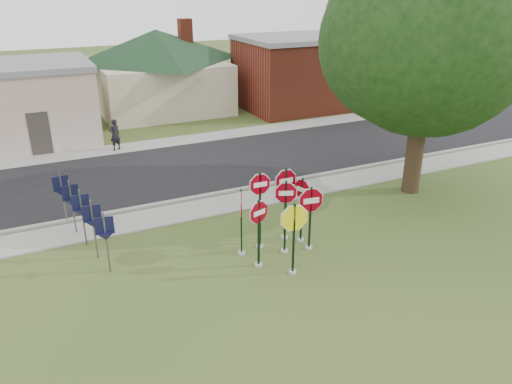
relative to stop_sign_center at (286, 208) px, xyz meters
name	(u,v)px	position (x,y,z in m)	size (l,w,h in m)	color
ground	(295,273)	(-0.32, -1.26, -1.57)	(120.00, 120.00, 0.00)	#39541F
sidewalk_near	(226,204)	(-0.32, 4.24, -1.54)	(60.00, 1.60, 0.06)	gray
road	(189,168)	(-0.32, 8.74, -1.55)	(60.00, 7.00, 0.04)	black
sidewalk_far	(164,143)	(-0.32, 13.04, -1.54)	(60.00, 1.60, 0.06)	gray
curb	(216,194)	(-0.32, 5.24, -1.50)	(60.00, 0.20, 0.14)	gray
stop_sign_center	(286,208)	(0.00, 0.00, 0.00)	(0.91, 0.37, 2.57)	#A7A69C
stop_sign_yellow	(294,229)	(-0.38, -1.21, -0.09)	(1.15, 0.24, 2.41)	#A7A69C
stop_sign_left	(259,225)	(-1.12, -0.40, -0.18)	(0.94, 0.32, 2.31)	#A7A69C
stop_sign_right	(311,210)	(0.83, -0.14, -0.17)	(1.14, 0.24, 2.30)	#A7A69C
stop_sign_back_right	(285,194)	(0.44, 0.82, 0.08)	(1.06, 0.24, 2.66)	#A7A69C
stop_sign_back_left	(260,200)	(-0.58, 0.64, 0.11)	(0.99, 0.24, 2.73)	#A7A69C
stop_sign_far_right	(302,202)	(0.86, 0.44, -0.14)	(0.29, 0.94, 2.36)	#A7A69C
stop_sign_far_left	(241,213)	(-1.30, 0.48, -0.10)	(0.50, 1.06, 2.39)	#A7A69C
route_sign_row	(82,212)	(-5.72, 3.24, -0.35)	(1.43, 4.63, 2.00)	#59595E
building_house	(157,54)	(1.68, 20.74, 2.08)	(11.60, 11.60, 6.20)	beige
building_brick	(315,70)	(11.68, 17.24, 0.83)	(10.20, 6.20, 4.75)	maroon
oak_tree	(431,30)	(7.18, 2.24, 4.84)	(11.51, 10.91, 10.38)	black
bg_tree_right	(370,12)	(21.68, 24.74, 4.01)	(5.60, 5.60, 8.40)	black
pedestrian	(115,135)	(-2.86, 12.87, -0.71)	(0.59, 0.39, 1.61)	black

